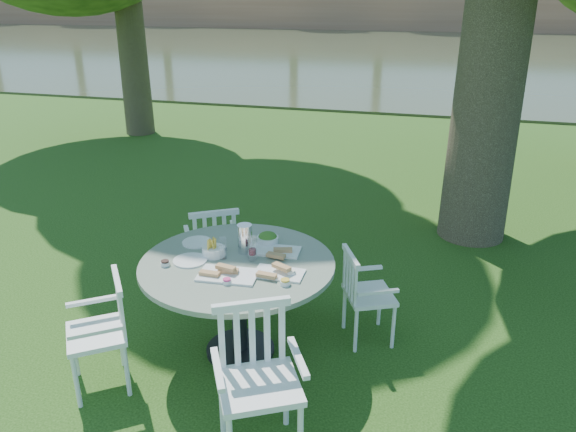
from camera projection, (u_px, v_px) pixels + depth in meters
name	position (u px, v px, depth m)	size (l,w,h in m)	color
ground	(282.00, 307.00, 5.29)	(140.00, 140.00, 0.00)	#14360B
table	(238.00, 278.00, 4.39)	(1.52, 1.52, 0.83)	black
chair_ne	(360.00, 290.00, 4.64)	(0.52, 0.53, 0.81)	white
chair_nw	(214.00, 244.00, 5.33)	(0.62, 0.61, 0.91)	white
chair_sw	(107.00, 324.00, 4.09)	(0.60, 0.60, 0.88)	white
chair_se	(256.00, 367.00, 3.53)	(0.66, 0.65, 0.98)	white
tableware	(240.00, 252.00, 4.40)	(1.12, 0.86, 0.24)	white
river	(420.00, 54.00, 25.83)	(100.00, 28.00, 0.12)	#343A22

